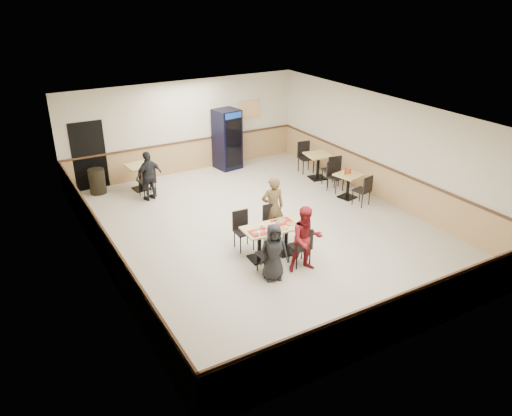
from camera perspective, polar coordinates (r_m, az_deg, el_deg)
ground at (r=12.85m, az=0.78°, el=-2.47°), size 10.00×10.00×0.00m
room_shell at (r=15.47m, az=1.64°, el=4.68°), size 10.00×10.00×10.00m
main_table at (r=11.44m, az=1.95°, el=-3.28°), size 1.44×0.78×0.75m
main_chairs at (r=11.43m, az=1.73°, el=-3.44°), size 1.34×1.71×0.95m
diner_woman_left at (r=10.53m, az=2.02°, el=-5.06°), size 0.72×0.58×1.28m
diner_woman_right at (r=10.84m, az=5.77°, el=-3.57°), size 0.85×0.73×1.51m
diner_man_opposite at (r=12.18m, az=1.92°, el=0.07°), size 0.65×0.50×1.59m
lone_diner at (r=14.66m, az=-12.14°, el=3.61°), size 0.92×0.59×1.46m
tabletop_clutter at (r=11.27m, az=1.97°, el=-2.16°), size 1.24×0.60×0.12m
side_table_near at (r=14.78m, az=10.50°, el=2.92°), size 0.81×0.81×0.73m
side_table_near_chair_south at (r=14.38m, az=11.98°, el=2.07°), size 0.51×0.51×0.93m
side_table_near_chair_north at (r=15.20m, az=9.09°, el=3.56°), size 0.51×0.51×0.93m
side_table_far at (r=16.09m, az=7.12°, el=5.19°), size 0.88×0.88×0.82m
side_table_far_chair_south at (r=15.61m, az=8.55°, el=4.39°), size 0.55×0.55×1.04m
side_table_far_chair_north at (r=16.60m, az=5.76°, el=5.78°), size 0.55×0.55×1.04m
condiment_caddy at (r=14.68m, az=10.39°, el=4.17°), size 0.23×0.06×0.20m
back_table at (r=15.53m, az=-13.13°, el=3.89°), size 0.80×0.80×0.78m
back_table_chair_lone at (r=14.98m, az=-12.38°, el=3.08°), size 0.50×0.50×0.99m
pepsi_cooler at (r=16.83m, az=-3.30°, el=7.85°), size 0.86×0.86×2.01m
trash_bin at (r=15.64m, az=-17.69°, el=2.93°), size 0.48×0.48×0.75m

